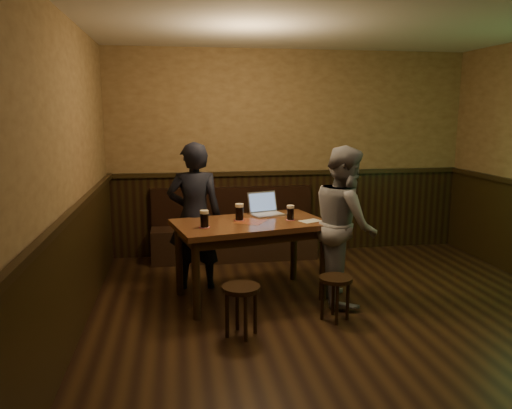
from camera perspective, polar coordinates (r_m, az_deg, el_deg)
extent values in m
cube|color=black|center=(4.57, 12.50, -15.30)|extent=(5.00, 6.00, 0.02)
cube|color=#997C4E|center=(7.02, 3.91, 5.89)|extent=(5.00, 0.02, 2.80)
cube|color=#997C4E|center=(3.96, -22.64, 1.57)|extent=(0.02, 6.00, 2.80)
cube|color=black|center=(7.11, 3.88, -0.97)|extent=(4.98, 0.04, 1.10)
cube|color=black|center=(4.16, -21.40, -10.06)|extent=(0.04, 5.98, 1.10)
cube|color=black|center=(6.99, 4.00, 3.65)|extent=(4.98, 0.06, 0.06)
cube|color=black|center=(3.99, -21.54, -2.23)|extent=(0.06, 5.98, 0.06)
cube|color=black|center=(6.79, -2.50, -4.33)|extent=(2.20, 0.50, 0.45)
cube|color=black|center=(6.88, -2.73, -0.08)|extent=(2.20, 0.10, 0.50)
cube|color=#5A2819|center=(5.23, -0.68, -2.26)|extent=(1.71, 1.20, 0.06)
cube|color=black|center=(5.25, -0.68, -3.15)|extent=(1.55, 1.04, 0.09)
cube|color=maroon|center=(5.23, -0.69, -1.95)|extent=(0.40, 0.40, 0.00)
cylinder|color=black|center=(4.82, -6.88, -8.61)|extent=(0.08, 0.08, 0.78)
cylinder|color=black|center=(5.48, -8.79, -6.31)|extent=(0.08, 0.08, 0.78)
cylinder|color=black|center=(5.31, 7.70, -6.80)|extent=(0.08, 0.08, 0.78)
cylinder|color=black|center=(5.92, 4.34, -4.94)|extent=(0.08, 0.08, 0.78)
cylinder|color=black|center=(4.44, -1.71, -9.53)|extent=(0.39, 0.39, 0.04)
cylinder|color=black|center=(4.55, -0.08, -11.97)|extent=(0.04, 0.04, 0.44)
cylinder|color=black|center=(4.63, -2.16, -11.57)|extent=(0.04, 0.04, 0.44)
cylinder|color=black|center=(4.48, -3.33, -12.34)|extent=(0.04, 0.04, 0.44)
cylinder|color=black|center=(4.40, -1.20, -12.78)|extent=(0.04, 0.04, 0.44)
cylinder|color=black|center=(4.82, 9.10, -8.39)|extent=(0.36, 0.36, 0.04)
cylinder|color=black|center=(4.91, 10.44, -10.62)|extent=(0.03, 0.03, 0.41)
cylinder|color=black|center=(5.01, 8.82, -10.16)|extent=(0.03, 0.03, 0.41)
cylinder|color=black|center=(4.88, 7.60, -10.69)|extent=(0.03, 0.03, 0.41)
cylinder|color=black|center=(4.78, 9.25, -11.18)|extent=(0.03, 0.03, 0.41)
cylinder|color=maroon|center=(5.00, -5.90, -2.59)|extent=(0.11, 0.11, 0.00)
cylinder|color=silver|center=(5.00, -5.90, -2.55)|extent=(0.10, 0.10, 0.00)
cylinder|color=black|center=(4.98, -5.91, -1.77)|extent=(0.08, 0.08, 0.14)
cylinder|color=beige|center=(4.96, -5.93, -0.83)|extent=(0.09, 0.09, 0.03)
cylinder|color=maroon|center=(5.30, -1.90, -1.79)|extent=(0.12, 0.12, 0.00)
cylinder|color=silver|center=(5.30, -1.90, -1.76)|extent=(0.10, 0.10, 0.00)
cylinder|color=black|center=(5.28, -1.91, -0.99)|extent=(0.09, 0.09, 0.14)
cylinder|color=beige|center=(5.26, -1.92, -0.07)|extent=(0.09, 0.09, 0.03)
cylinder|color=maroon|center=(5.33, 3.94, -1.74)|extent=(0.10, 0.10, 0.00)
cylinder|color=silver|center=(5.33, 3.95, -1.70)|extent=(0.09, 0.09, 0.00)
cylinder|color=black|center=(5.31, 3.95, -1.03)|extent=(0.08, 0.08, 0.12)
cylinder|color=beige|center=(5.30, 3.96, -0.22)|extent=(0.08, 0.08, 0.03)
cube|color=silver|center=(5.55, 1.30, -1.15)|extent=(0.41, 0.34, 0.02)
cube|color=#B2B2B7|center=(5.55, 1.30, -1.05)|extent=(0.36, 0.28, 0.00)
cube|color=silver|center=(5.63, 0.72, 0.31)|extent=(0.35, 0.17, 0.23)
cube|color=slate|center=(5.62, 0.77, 0.29)|extent=(0.32, 0.15, 0.19)
cube|color=silver|center=(5.28, 6.24, -1.88)|extent=(0.26, 0.23, 0.00)
imported|color=black|center=(5.58, -7.02, -1.34)|extent=(0.61, 0.41, 1.65)
imported|color=gray|center=(5.25, 10.10, -2.25)|extent=(0.69, 0.85, 1.63)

